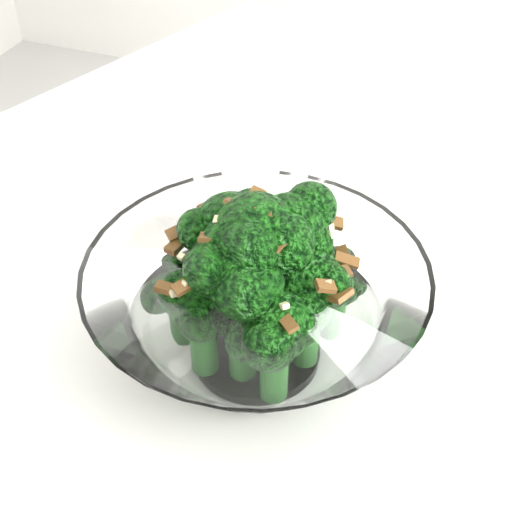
% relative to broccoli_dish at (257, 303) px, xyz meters
% --- Properties ---
extents(broccoli_dish, '(0.23, 0.23, 0.14)m').
position_rel_broccoli_dish_xyz_m(broccoli_dish, '(0.00, 0.00, 0.00)').
color(broccoli_dish, white).
rests_on(broccoli_dish, table).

